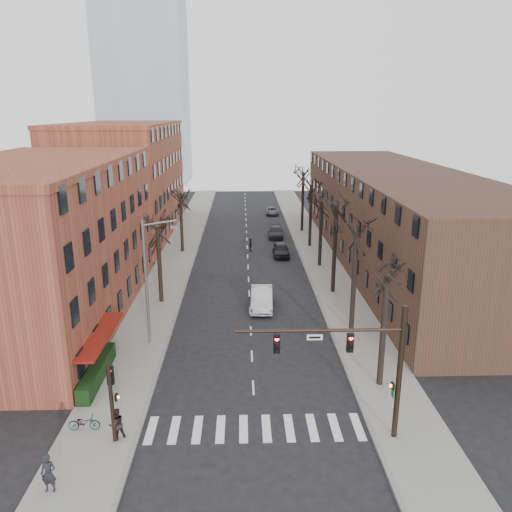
{
  "coord_description": "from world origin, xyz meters",
  "views": [
    {
      "loc": [
        -0.58,
        -22.43,
        15.94
      ],
      "look_at": [
        0.57,
        18.45,
        4.0
      ],
      "focal_mm": 35.0,
      "sensor_mm": 36.0,
      "label": 1
    }
  ],
  "objects": [
    {
      "name": "sidewalk_right",
      "position": [
        8.0,
        35.0,
        0.07
      ],
      "size": [
        4.0,
        90.0,
        0.15
      ],
      "primitive_type": "cube",
      "color": "gray",
      "rests_on": "ground"
    },
    {
      "name": "building_left_far",
      "position": [
        -16.0,
        44.0,
        7.0
      ],
      "size": [
        12.0,
        28.0,
        14.0
      ],
      "primitive_type": "cube",
      "color": "brown",
      "rests_on": "ground"
    },
    {
      "name": "hedge",
      "position": [
        -9.5,
        5.0,
        0.65
      ],
      "size": [
        0.8,
        6.0,
        1.0
      ],
      "primitive_type": "cube",
      "color": "black",
      "rests_on": "sidewalk_left"
    },
    {
      "name": "building_right",
      "position": [
        16.0,
        30.0,
        5.0
      ],
      "size": [
        12.0,
        50.0,
        10.0
      ],
      "primitive_type": "cube",
      "color": "#492D22",
      "rests_on": "ground"
    },
    {
      "name": "building_left_near",
      "position": [
        -16.0,
        15.0,
        6.0
      ],
      "size": [
        12.0,
        26.0,
        12.0
      ],
      "primitive_type": "cube",
      "color": "brown",
      "rests_on": "ground"
    },
    {
      "name": "signal_mast_arm",
      "position": [
        5.45,
        -1.0,
        4.4
      ],
      "size": [
        8.14,
        0.3,
        7.2
      ],
      "color": "black",
      "rests_on": "ground"
    },
    {
      "name": "parked_car_near",
      "position": [
        3.8,
        32.1,
        0.75
      ],
      "size": [
        1.78,
        4.39,
        1.49
      ],
      "primitive_type": "imported",
      "rotation": [
        0.0,
        0.0,
        -0.0
      ],
      "color": "black",
      "rests_on": "ground"
    },
    {
      "name": "signal_pole_left",
      "position": [
        -6.99,
        -0.95,
        2.61
      ],
      "size": [
        0.47,
        0.44,
        4.4
      ],
      "color": "black",
      "rests_on": "ground"
    },
    {
      "name": "office_tower",
      "position": [
        -22.0,
        95.0,
        30.0
      ],
      "size": [
        18.0,
        18.0,
        60.0
      ],
      "primitive_type": "cube",
      "color": "#B2B7BF",
      "rests_on": "ground"
    },
    {
      "name": "tree_left_b",
      "position": [
        -7.6,
        34.0,
        0.0
      ],
      "size": [
        5.2,
        5.2,
        9.5
      ],
      "primitive_type": null,
      "color": "black",
      "rests_on": "ground"
    },
    {
      "name": "pedestrian_crossing",
      "position": [
        0.38,
        34.22,
        0.76
      ],
      "size": [
        0.48,
        0.93,
        1.53
      ],
      "primitive_type": "imported",
      "rotation": [
        0.0,
        0.0,
        1.69
      ],
      "color": "black",
      "rests_on": "ground"
    },
    {
      "name": "ground",
      "position": [
        0.0,
        0.0,
        0.0
      ],
      "size": [
        160.0,
        160.0,
        0.0
      ],
      "primitive_type": "plane",
      "color": "black",
      "rests_on": "ground"
    },
    {
      "name": "tree_left_a",
      "position": [
        -7.6,
        18.0,
        0.0
      ],
      "size": [
        5.2,
        5.2,
        9.5
      ],
      "primitive_type": null,
      "color": "black",
      "rests_on": "ground"
    },
    {
      "name": "tree_right_c",
      "position": [
        7.6,
        20.0,
        0.0
      ],
      "size": [
        5.2,
        5.2,
        11.6
      ],
      "primitive_type": null,
      "color": "black",
      "rests_on": "ground"
    },
    {
      "name": "tree_right_b",
      "position": [
        7.6,
        12.0,
        0.0
      ],
      "size": [
        5.2,
        5.2,
        10.8
      ],
      "primitive_type": null,
      "color": "black",
      "rests_on": "ground"
    },
    {
      "name": "sidewalk_left",
      "position": [
        -8.0,
        35.0,
        0.07
      ],
      "size": [
        4.0,
        90.0,
        0.15
      ],
      "primitive_type": "cube",
      "color": "gray",
      "rests_on": "ground"
    },
    {
      "name": "tree_right_d",
      "position": [
        7.6,
        28.0,
        0.0
      ],
      "size": [
        5.2,
        5.2,
        10.0
      ],
      "primitive_type": null,
      "color": "black",
      "rests_on": "ground"
    },
    {
      "name": "bicycle",
      "position": [
        -8.78,
        -0.05,
        0.57
      ],
      "size": [
        1.62,
        0.59,
        0.85
      ],
      "primitive_type": "imported",
      "rotation": [
        0.0,
        0.0,
        1.59
      ],
      "color": "gray",
      "rests_on": "sidewalk_left"
    },
    {
      "name": "pedestrian_a",
      "position": [
        -8.95,
        -4.35,
        1.04
      ],
      "size": [
        0.66,
        0.44,
        1.79
      ],
      "primitive_type": "imported",
      "rotation": [
        0.0,
        0.0,
        -0.03
      ],
      "color": "black",
      "rests_on": "sidewalk_left"
    },
    {
      "name": "awning_left",
      "position": [
        -9.4,
        6.0,
        0.0
      ],
      "size": [
        1.2,
        7.0,
        0.15
      ],
      "primitive_type": "cube",
      "color": "maroon",
      "rests_on": "ground"
    },
    {
      "name": "streetlight",
      "position": [
        -7.03,
        10.0,
        5.01
      ],
      "size": [
        2.45,
        0.22,
        9.03
      ],
      "color": "slate",
      "rests_on": "ground"
    },
    {
      "name": "parked_car_far",
      "position": [
        4.23,
        55.85,
        0.57
      ],
      "size": [
        2.05,
        4.17,
        1.14
      ],
      "primitive_type": "imported",
      "rotation": [
        0.0,
        0.0,
        -0.04
      ],
      "color": "#55575C",
      "rests_on": "ground"
    },
    {
      "name": "tree_right_e",
      "position": [
        7.6,
        36.0,
        0.0
      ],
      "size": [
        5.2,
        5.2,
        10.8
      ],
      "primitive_type": null,
      "color": "black",
      "rests_on": "ground"
    },
    {
      "name": "tree_right_a",
      "position": [
        7.6,
        4.0,
        0.0
      ],
      "size": [
        5.2,
        5.2,
        10.0
      ],
      "primitive_type": null,
      "color": "black",
      "rests_on": "ground"
    },
    {
      "name": "tree_right_f",
      "position": [
        7.6,
        44.0,
        0.0
      ],
      "size": [
        5.2,
        5.2,
        11.6
      ],
      "primitive_type": null,
      "color": "black",
      "rests_on": "ground"
    },
    {
      "name": "pedestrian_b",
      "position": [
        -6.91,
        -0.8,
        0.98
      ],
      "size": [
        1.02,
        0.97,
        1.65
      ],
      "primitive_type": "imported",
      "rotation": [
        0.0,
        0.0,
        3.76
      ],
      "color": "black",
      "rests_on": "sidewalk_left"
    },
    {
      "name": "silver_sedan",
      "position": [
        1.0,
        16.66,
        0.84
      ],
      "size": [
        1.97,
        5.14,
        1.67
      ],
      "primitive_type": "imported",
      "rotation": [
        0.0,
        0.0,
        -0.04
      ],
      "color": "#B3B4BA",
      "rests_on": "ground"
    },
    {
      "name": "parked_car_mid",
      "position": [
        3.8,
        40.94,
        0.67
      ],
      "size": [
        2.1,
        4.73,
        1.35
      ],
      "primitive_type": "imported",
      "rotation": [
        0.0,
        0.0,
        -0.05
      ],
      "color": "#22212A",
      "rests_on": "ground"
    }
  ]
}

